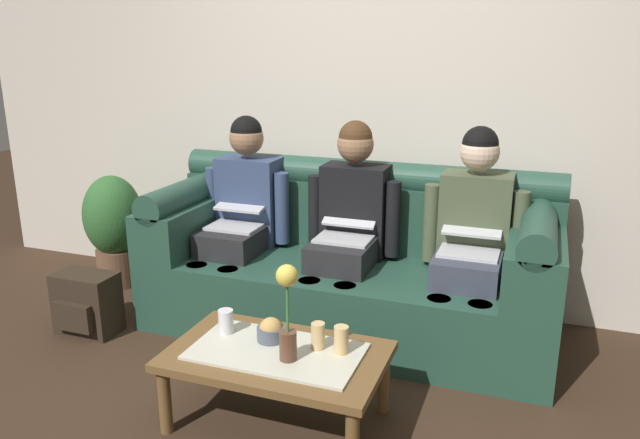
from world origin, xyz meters
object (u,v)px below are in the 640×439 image
object	(u,v)px
cup_far_center	(226,321)
backpack_left	(86,304)
person_left	(242,210)
coffee_table	(277,360)
person_middle	(349,220)
cup_near_left	(318,336)
cup_near_right	(341,340)
flower_vase	(287,309)
potted_plant	(114,225)
couch	(349,267)
snack_bowl	(271,331)
person_right	(472,233)

from	to	relation	value
cup_far_center	backpack_left	distance (m)	1.20
person_left	coffee_table	size ratio (longest dim) A/B	1.29
person_middle	cup_near_left	size ratio (longest dim) A/B	10.24
backpack_left	cup_far_center	bearing A→B (deg)	-17.41
coffee_table	cup_near_right	bearing A→B (deg)	15.83
cup_near_left	backpack_left	world-z (taller)	cup_near_left
flower_vase	potted_plant	size ratio (longest dim) A/B	0.54
cup_far_center	couch	bearing A→B (deg)	73.57
cup_near_left	cup_far_center	world-z (taller)	cup_near_left
cup_near_right	potted_plant	size ratio (longest dim) A/B	0.16
couch	cup_near_right	world-z (taller)	couch
couch	potted_plant	xyz separation A→B (m)	(-1.72, 0.07, 0.06)
person_middle	flower_vase	distance (m)	1.11
cup_near_left	potted_plant	size ratio (longest dim) A/B	0.15
snack_bowl	couch	bearing A→B (deg)	86.45
snack_bowl	cup_far_center	xyz separation A→B (m)	(-0.23, -0.00, 0.01)
couch	person_middle	xyz separation A→B (m)	(0.00, -0.00, 0.29)
potted_plant	coffee_table	bearing A→B (deg)	-32.88
cup_near_left	cup_near_right	distance (m)	0.11
coffee_table	potted_plant	world-z (taller)	potted_plant
couch	cup_near_right	size ratio (longest dim) A/B	19.17
person_right	backpack_left	bearing A→B (deg)	-163.66
cup_near_left	backpack_left	distance (m)	1.63
person_left	flower_vase	world-z (taller)	person_left
cup_near_left	flower_vase	bearing A→B (deg)	-121.70
couch	cup_near_left	size ratio (longest dim) A/B	19.55
cup_near_left	person_middle	bearing A→B (deg)	99.69
coffee_table	cup_far_center	size ratio (longest dim) A/B	8.58
coffee_table	backpack_left	world-z (taller)	backpack_left
person_middle	coffee_table	bearing A→B (deg)	-90.00
coffee_table	backpack_left	bearing A→B (deg)	163.12
cup_near_left	coffee_table	bearing A→B (deg)	-154.58
coffee_table	potted_plant	xyz separation A→B (m)	(-1.72, 1.11, 0.13)
coffee_table	cup_near_left	size ratio (longest dim) A/B	7.96
person_left	person_middle	bearing A→B (deg)	0.03
flower_vase	snack_bowl	xyz separation A→B (m)	(-0.14, 0.14, -0.19)
person_left	cup_far_center	world-z (taller)	person_left
couch	snack_bowl	world-z (taller)	couch
coffee_table	cup_far_center	bearing A→B (deg)	165.23
flower_vase	cup_far_center	distance (m)	0.43
couch	flower_vase	bearing A→B (deg)	-85.81
cup_near_left	cup_near_right	size ratio (longest dim) A/B	0.98
snack_bowl	cup_near_left	world-z (taller)	cup_near_left
couch	snack_bowl	distance (m)	0.97
coffee_table	cup_near_right	distance (m)	0.30
couch	cup_far_center	size ratio (longest dim) A/B	21.07
cup_near_right	potted_plant	world-z (taller)	potted_plant
coffee_table	person_right	bearing A→B (deg)	56.42
person_left	cup_far_center	size ratio (longest dim) A/B	11.04
person_right	snack_bowl	distance (m)	1.25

